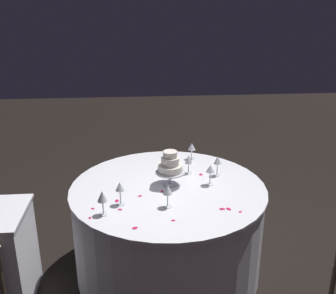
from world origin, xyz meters
The scene contains 25 objects.
ground_plane centered at (0.00, 0.00, 0.00)m, with size 12.00×12.00×0.00m, color black.
decorative_arch centered at (0.00, 0.52, 1.56)m, with size 2.23×0.06×2.38m.
main_table centered at (0.00, 0.00, 0.37)m, with size 1.45×1.45×0.74m.
tiered_cake centered at (-0.02, -0.04, 0.89)m, with size 0.22×0.22×0.27m.
wine_glass_0 centered at (-0.18, -0.23, 0.85)m, with size 0.06×0.06×0.15m.
wine_glass_1 centered at (-0.25, -0.53, 0.85)m, with size 0.07×0.07×0.15m.
wine_glass_2 centered at (-0.32, -0.01, 0.86)m, with size 0.07×0.07×0.16m.
wine_glass_3 centered at (0.34, 0.24, 0.86)m, with size 0.06×0.06×0.16m.
wine_glass_4 centered at (0.45, 0.36, 0.86)m, with size 0.07×0.07×0.17m.
wine_glass_5 centered at (0.03, 0.30, 0.86)m, with size 0.07×0.07×0.16m.
wine_glass_6 centered at (-0.40, -0.17, 0.86)m, with size 0.06×0.06×0.16m.
rose_petal_0 centered at (-0.28, -0.19, 0.74)m, with size 0.04×0.03×0.00m, color #C61951.
rose_petal_1 centered at (-0.37, 0.36, 0.74)m, with size 0.04×0.03×0.00m, color #C61951.
rose_petal_2 centered at (-0.03, -0.46, 0.74)m, with size 0.03×0.02×0.00m, color #C61951.
rose_petal_3 centered at (0.52, 0.29, 0.74)m, with size 0.03×0.02×0.00m, color #C61951.
rose_petal_4 centered at (0.37, 0.19, 0.74)m, with size 0.04×0.03×0.00m, color #C61951.
rose_petal_5 centered at (0.25, 0.55, 0.74)m, with size 0.04×0.03×0.00m, color #C61951.
rose_petal_6 centered at (-0.44, 0.41, 0.74)m, with size 0.03×0.02×0.00m, color #C61951.
rose_petal_7 centered at (0.05, 0.08, 0.74)m, with size 0.03×0.02×0.00m, color #C61951.
rose_petal_8 centered at (-0.33, 0.36, 0.74)m, with size 0.04×0.03×0.00m, color #C61951.
rose_petal_9 centered at (-0.36, -0.28, 0.74)m, with size 0.04×0.02×0.00m, color #C61951.
rose_petal_10 centered at (0.21, 0.13, 0.74)m, with size 0.03×0.02×0.00m, color #C61951.
rose_petal_11 centered at (0.53, 0.40, 0.74)m, with size 0.03×0.02×0.00m, color #C61951.
rose_petal_12 centered at (0.34, 0.31, 0.74)m, with size 0.03×0.02×0.00m, color #C61951.
rose_petal_13 centered at (0.01, 0.48, 0.74)m, with size 0.03×0.02×0.00m, color #C61951.
Camera 1 is at (0.22, 2.63, 2.04)m, focal length 42.32 mm.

